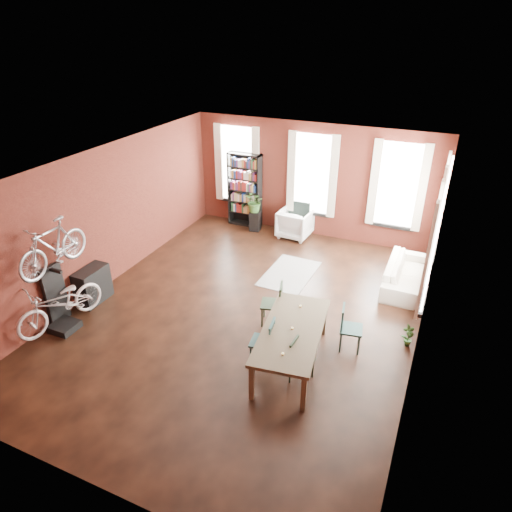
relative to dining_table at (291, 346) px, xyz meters
The scene contains 19 objects.
room 2.72m from the dining_table, 125.36° to the left, with size 9.00×9.04×3.22m.
dining_table is the anchor object (origin of this frame).
dining_chair_a 0.54m from the dining_table, 162.44° to the right, with size 0.41×0.41×0.90m, color #1C3E3C.
dining_chair_b 1.30m from the dining_table, 128.27° to the left, with size 0.43×0.43×0.92m, color black.
dining_chair_c 0.46m from the dining_table, 46.94° to the right, with size 0.37×0.37×0.81m, color black.
dining_chair_d 1.24m from the dining_table, 44.69° to the left, with size 0.42×0.42×0.90m, color #1B3C39.
bookshelf 6.44m from the dining_table, 122.69° to the left, with size 1.00×0.32×2.20m, color black.
white_armchair 5.48m from the dining_table, 108.96° to the left, with size 0.87×0.81×0.89m, color silver.
cream_sofa 3.98m from the dining_table, 67.94° to the left, with size 2.08×0.61×0.81m, color beige.
striped_rug 3.31m from the dining_table, 110.60° to the left, with size 1.10×1.75×0.01m, color black.
bike_trainer 4.66m from the dining_table, 168.64° to the right, with size 0.49×0.49×0.14m, color black.
bike_wall_rack 4.92m from the dining_table, behind, with size 0.16×0.60×1.30m, color black.
console_table 4.74m from the dining_table, behind, with size 0.40×0.80×0.80m, color black.
plant_stand 5.93m from the dining_table, 120.40° to the left, with size 0.29×0.29×0.59m, color black.
plant_by_sofa 5.05m from the dining_table, 67.74° to the left, with size 0.36×0.65×0.29m, color #234F1F.
plant_small 2.36m from the dining_table, 36.38° to the left, with size 0.24×0.46×0.17m, color #275823.
bicycle_floor 4.68m from the dining_table, 168.75° to the right, with size 0.65×0.98×1.86m, color beige.
bicycle_hung 4.98m from the dining_table, behind, with size 0.47×1.00×1.66m, color #A5A8AD.
plant_on_stand 5.93m from the dining_table, 120.45° to the left, with size 0.57×0.64×0.50m, color #356227.
Camera 1 is at (3.52, -7.29, 5.67)m, focal length 32.00 mm.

